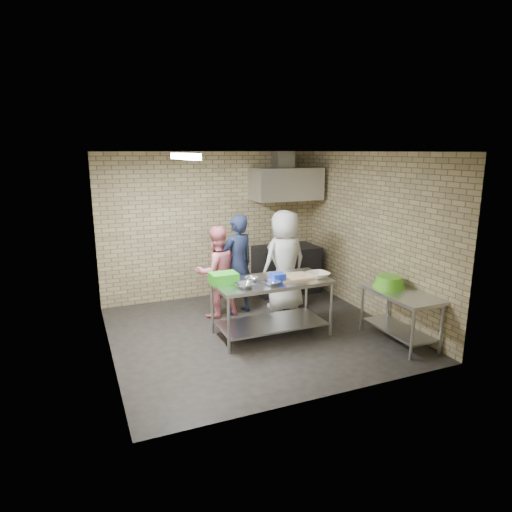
{
  "coord_description": "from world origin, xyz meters",
  "views": [
    {
      "loc": [
        -2.45,
        -5.88,
        2.72
      ],
      "look_at": [
        0.1,
        0.2,
        1.15
      ],
      "focal_mm": 31.28,
      "sensor_mm": 36.0,
      "label": 1
    }
  ],
  "objects_px": {
    "woman_pink": "(216,272)",
    "side_counter": "(399,317)",
    "prep_table": "(271,308)",
    "blue_tub": "(278,277)",
    "man_navy": "(237,264)",
    "green_basin": "(389,282)",
    "bottle_red": "(284,187)",
    "woman_white": "(285,261)",
    "stove": "(286,269)",
    "bottle_green": "(302,187)",
    "green_crate": "(224,278)"
  },
  "relations": [
    {
      "from": "bottle_red",
      "to": "bottle_green",
      "type": "relative_size",
      "value": 1.2
    },
    {
      "from": "green_basin",
      "to": "stove",
      "type": "bearing_deg",
      "value": 99.76
    },
    {
      "from": "man_navy",
      "to": "woman_pink",
      "type": "xyz_separation_m",
      "value": [
        -0.37,
        0.01,
        -0.09
      ]
    },
    {
      "from": "bottle_red",
      "to": "woman_white",
      "type": "relative_size",
      "value": 0.1
    },
    {
      "from": "stove",
      "to": "man_navy",
      "type": "xyz_separation_m",
      "value": [
        -1.29,
        -0.73,
        0.4
      ]
    },
    {
      "from": "bottle_red",
      "to": "stove",
      "type": "bearing_deg",
      "value": -101.77
    },
    {
      "from": "woman_pink",
      "to": "woman_white",
      "type": "distance_m",
      "value": 1.19
    },
    {
      "from": "green_basin",
      "to": "woman_white",
      "type": "height_order",
      "value": "woman_white"
    },
    {
      "from": "green_crate",
      "to": "green_basin",
      "type": "height_order",
      "value": "green_crate"
    },
    {
      "from": "blue_tub",
      "to": "man_navy",
      "type": "height_order",
      "value": "man_navy"
    },
    {
      "from": "green_crate",
      "to": "bottle_red",
      "type": "relative_size",
      "value": 2.12
    },
    {
      "from": "green_basin",
      "to": "green_crate",
      "type": "bearing_deg",
      "value": 160.55
    },
    {
      "from": "prep_table",
      "to": "blue_tub",
      "type": "height_order",
      "value": "blue_tub"
    },
    {
      "from": "bottle_red",
      "to": "green_crate",
      "type": "bearing_deg",
      "value": -134.58
    },
    {
      "from": "bottle_red",
      "to": "man_navy",
      "type": "distance_m",
      "value": 2.03
    },
    {
      "from": "prep_table",
      "to": "bottle_red",
      "type": "xyz_separation_m",
      "value": [
        1.2,
        2.05,
        1.6
      ]
    },
    {
      "from": "green_crate",
      "to": "bottle_red",
      "type": "xyz_separation_m",
      "value": [
        1.9,
        1.93,
        1.1
      ]
    },
    {
      "from": "stove",
      "to": "bottle_green",
      "type": "bearing_deg",
      "value": 28.07
    },
    {
      "from": "side_counter",
      "to": "bottle_green",
      "type": "height_order",
      "value": "bottle_green"
    },
    {
      "from": "prep_table",
      "to": "bottle_red",
      "type": "height_order",
      "value": "bottle_red"
    },
    {
      "from": "woman_pink",
      "to": "side_counter",
      "type": "bearing_deg",
      "value": 128.36
    },
    {
      "from": "prep_table",
      "to": "green_crate",
      "type": "distance_m",
      "value": 0.87
    },
    {
      "from": "stove",
      "to": "bottle_red",
      "type": "height_order",
      "value": "bottle_red"
    },
    {
      "from": "bottle_red",
      "to": "blue_tub",
      "type": "bearing_deg",
      "value": -118.21
    },
    {
      "from": "woman_pink",
      "to": "prep_table",
      "type": "bearing_deg",
      "value": 107.02
    },
    {
      "from": "man_navy",
      "to": "woman_pink",
      "type": "relative_size",
      "value": 1.12
    },
    {
      "from": "stove",
      "to": "woman_white",
      "type": "xyz_separation_m",
      "value": [
        -0.49,
        -0.91,
        0.42
      ]
    },
    {
      "from": "side_counter",
      "to": "stove",
      "type": "bearing_deg",
      "value": 99.29
    },
    {
      "from": "stove",
      "to": "bottle_green",
      "type": "xyz_separation_m",
      "value": [
        0.45,
        0.24,
        1.57
      ]
    },
    {
      "from": "prep_table",
      "to": "man_navy",
      "type": "distance_m",
      "value": 1.17
    },
    {
      "from": "side_counter",
      "to": "bottle_red",
      "type": "relative_size",
      "value": 6.67
    },
    {
      "from": "green_basin",
      "to": "woman_pink",
      "type": "xyz_separation_m",
      "value": [
        -2.09,
        1.77,
        -0.07
      ]
    },
    {
      "from": "green_crate",
      "to": "bottle_green",
      "type": "bearing_deg",
      "value": 39.98
    },
    {
      "from": "blue_tub",
      "to": "woman_white",
      "type": "xyz_separation_m",
      "value": [
        0.62,
        1.01,
        -0.05
      ]
    },
    {
      "from": "man_navy",
      "to": "bottle_green",
      "type": "bearing_deg",
      "value": -167.84
    },
    {
      "from": "side_counter",
      "to": "blue_tub",
      "type": "bearing_deg",
      "value": 151.7
    },
    {
      "from": "bottle_red",
      "to": "woman_pink",
      "type": "height_order",
      "value": "bottle_red"
    },
    {
      "from": "blue_tub",
      "to": "prep_table",
      "type": "bearing_deg",
      "value": 116.57
    },
    {
      "from": "side_counter",
      "to": "green_basin",
      "type": "bearing_deg",
      "value": 94.57
    },
    {
      "from": "side_counter",
      "to": "bottle_green",
      "type": "bearing_deg",
      "value": 90.0
    },
    {
      "from": "green_crate",
      "to": "woman_white",
      "type": "bearing_deg",
      "value": 29.97
    },
    {
      "from": "bottle_red",
      "to": "bottle_green",
      "type": "height_order",
      "value": "bottle_red"
    },
    {
      "from": "side_counter",
      "to": "green_basin",
      "type": "xyz_separation_m",
      "value": [
        -0.02,
        0.25,
        0.46
      ]
    },
    {
      "from": "stove",
      "to": "woman_white",
      "type": "distance_m",
      "value": 1.11
    },
    {
      "from": "prep_table",
      "to": "blue_tub",
      "type": "relative_size",
      "value": 9.0
    },
    {
      "from": "prep_table",
      "to": "man_navy",
      "type": "xyz_separation_m",
      "value": [
        -0.13,
        1.08,
        0.42
      ]
    },
    {
      "from": "man_navy",
      "to": "bottle_red",
      "type": "bearing_deg",
      "value": -161.05
    },
    {
      "from": "side_counter",
      "to": "green_basin",
      "type": "height_order",
      "value": "green_basin"
    },
    {
      "from": "prep_table",
      "to": "green_crate",
      "type": "relative_size",
      "value": 4.5
    },
    {
      "from": "man_navy",
      "to": "woman_white",
      "type": "relative_size",
      "value": 0.97
    }
  ]
}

